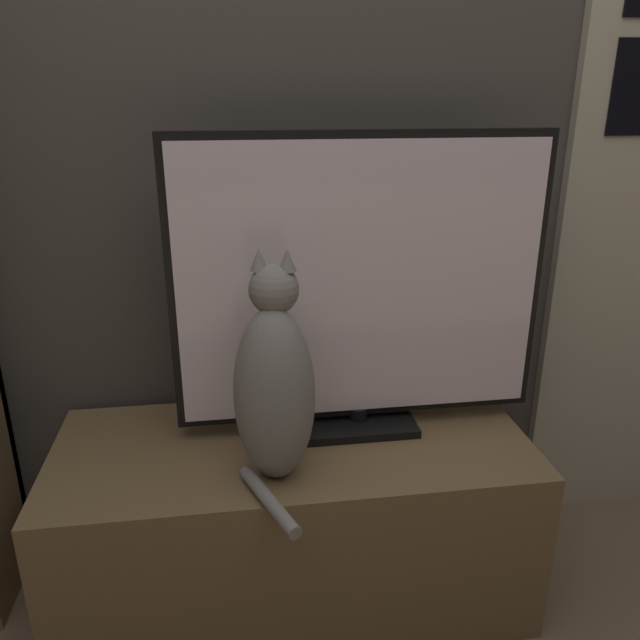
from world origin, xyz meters
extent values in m
cube|color=#47423D|center=(0.00, 1.22, 1.30)|extent=(4.80, 0.05, 2.60)
cube|color=brown|center=(0.00, 0.94, 0.22)|extent=(1.11, 0.48, 0.44)
cube|color=black|center=(0.17, 0.99, 0.45)|extent=(0.27, 0.16, 0.02)
cylinder|color=black|center=(0.17, 0.99, 0.47)|extent=(0.04, 0.04, 0.03)
cube|color=black|center=(0.17, 1.00, 0.80)|extent=(0.86, 0.02, 0.67)
cube|color=silver|center=(0.17, 0.99, 0.80)|extent=(0.83, 0.01, 0.63)
ellipsoid|color=gray|center=(-0.05, 0.81, 0.63)|extent=(0.20, 0.18, 0.38)
ellipsoid|color=black|center=(-0.04, 0.87, 0.61)|extent=(0.10, 0.07, 0.21)
sphere|color=gray|center=(-0.04, 0.84, 0.85)|extent=(0.12, 0.12, 0.10)
cone|color=gray|center=(-0.07, 0.85, 0.91)|extent=(0.04, 0.04, 0.04)
cone|color=gray|center=(-0.01, 0.84, 0.91)|extent=(0.04, 0.04, 0.04)
cylinder|color=gray|center=(-0.07, 0.71, 0.45)|extent=(0.11, 0.22, 0.03)
camera|label=1|loc=(-0.12, -0.33, 1.21)|focal=35.00mm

